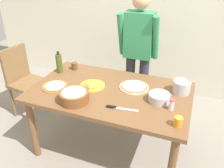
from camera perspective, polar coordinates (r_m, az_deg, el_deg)
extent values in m
plane|color=gray|center=(2.84, -0.37, -14.91)|extent=(8.00, 8.00, 0.00)
cube|color=silver|center=(3.64, 9.13, 18.09)|extent=(5.60, 0.10, 2.60)
cube|color=brown|center=(2.39, -0.43, -2.01)|extent=(1.60, 0.96, 0.04)
cylinder|color=brown|center=(2.65, -18.66, -10.32)|extent=(0.07, 0.07, 0.72)
cylinder|color=brown|center=(2.20, 14.27, -19.10)|extent=(0.07, 0.07, 0.72)
cylinder|color=brown|center=(3.17, -9.98, -2.00)|extent=(0.07, 0.07, 0.72)
cylinder|color=brown|center=(2.81, 16.61, -7.32)|extent=(0.07, 0.07, 0.72)
cylinder|color=#2D2D38|center=(3.17, 4.34, -0.22)|extent=(0.12, 0.12, 0.85)
cylinder|color=#2D2D38|center=(3.13, 7.49, -0.79)|extent=(0.12, 0.12, 0.85)
cube|color=#338C59|center=(2.87, 6.62, 11.73)|extent=(0.34, 0.20, 0.55)
cylinder|color=#338C59|center=(2.88, 2.24, 11.96)|extent=(0.07, 0.21, 0.55)
cylinder|color=#338C59|center=(2.79, 10.59, 10.87)|extent=(0.07, 0.21, 0.55)
sphere|color=tan|center=(2.78, 7.10, 19.51)|extent=(0.20, 0.20, 0.20)
cube|color=brown|center=(3.28, -19.68, 0.07)|extent=(0.46, 0.46, 0.05)
cube|color=brown|center=(3.31, -22.49, 4.61)|extent=(0.10, 0.38, 0.45)
cylinder|color=brown|center=(3.20, -19.11, -5.87)|extent=(0.04, 0.04, 0.45)
cylinder|color=brown|center=(3.39, -14.97, -3.12)|extent=(0.04, 0.04, 0.45)
cylinder|color=brown|center=(3.44, -22.96, -4.09)|extent=(0.04, 0.04, 0.45)
cylinder|color=brown|center=(3.61, -18.89, -1.62)|extent=(0.04, 0.04, 0.45)
cylinder|color=beige|center=(2.43, 5.38, -0.78)|extent=(0.30, 0.30, 0.01)
cylinder|color=#B22D1E|center=(2.43, 5.39, -0.62)|extent=(0.27, 0.27, 0.00)
cylinder|color=beige|center=(2.43, 5.40, -0.54)|extent=(0.25, 0.25, 0.00)
cylinder|color=#C67A33|center=(2.50, -13.66, -0.64)|extent=(0.26, 0.26, 0.01)
cylinder|color=#B22D1E|center=(2.50, -13.68, -0.48)|extent=(0.23, 0.23, 0.00)
cylinder|color=beige|center=(2.50, -13.69, -0.40)|extent=(0.21, 0.21, 0.00)
cylinder|color=gold|center=(2.46, -4.78, -0.41)|extent=(0.26, 0.26, 0.01)
cube|color=#CC8438|center=(2.44, -4.99, -0.38)|extent=(0.17, 0.17, 0.01)
cylinder|color=brown|center=(2.21, -9.19, -2.99)|extent=(0.28, 0.28, 0.10)
ellipsoid|color=beige|center=(2.19, -9.27, -2.11)|extent=(0.25, 0.25, 0.05)
cylinder|color=#B7B7BC|center=(2.23, 11.40, -3.26)|extent=(0.20, 0.20, 0.08)
cylinder|color=#47561E|center=(2.77, -12.72, 4.89)|extent=(0.07, 0.07, 0.22)
cylinder|color=black|center=(2.72, -13.01, 7.34)|extent=(0.03, 0.03, 0.04)
cylinder|color=#B7B7BC|center=(2.41, 16.53, -0.79)|extent=(0.17, 0.17, 0.12)
torus|color=#A5A5AD|center=(2.38, 16.74, 0.55)|extent=(0.17, 0.17, 0.01)
cylinder|color=orange|center=(1.96, 15.77, -8.82)|extent=(0.07, 0.07, 0.08)
cylinder|color=brown|center=(2.84, -9.12, 4.36)|extent=(0.07, 0.07, 0.08)
cylinder|color=white|center=(2.14, 14.26, -5.03)|extent=(0.04, 0.04, 0.09)
cylinder|color=#D84C66|center=(2.11, 14.43, -3.84)|extent=(0.04, 0.04, 0.02)
cube|color=silver|center=(2.10, 3.43, -6.18)|extent=(0.22, 0.05, 0.01)
cube|color=black|center=(2.12, -0.16, -5.56)|extent=(0.09, 0.03, 0.02)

